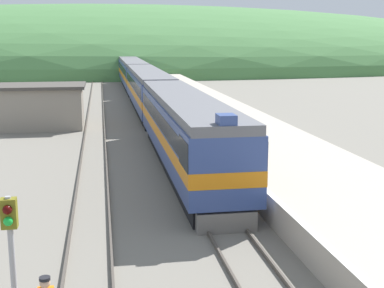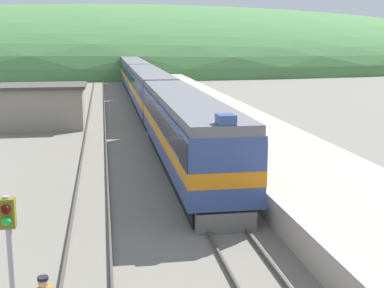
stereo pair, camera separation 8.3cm
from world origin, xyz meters
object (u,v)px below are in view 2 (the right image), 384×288
carriage_second (149,89)px  signal_post_siding (9,236)px  carriage_fourth (126,65)px  carriage_third (134,73)px  express_train_lead_car (185,129)px

carriage_second → signal_post_siding: size_ratio=6.58×
carriage_second → carriage_fourth: size_ratio=1.00×
carriage_second → carriage_fourth: (0.00, 47.03, 0.00)m
carriage_second → carriage_fourth: bearing=90.0°
carriage_third → carriage_fourth: (0.00, 23.52, 0.00)m
express_train_lead_car → carriage_third: (0.00, 46.19, -0.01)m
express_train_lead_car → carriage_fourth: express_train_lead_car is taller
carriage_second → carriage_fourth: 47.03m
carriage_second → carriage_third: bearing=90.0°
carriage_fourth → signal_post_siding: size_ratio=6.58×
carriage_third → signal_post_siding: bearing=-96.1°
carriage_second → carriage_fourth: same height
carriage_second → carriage_third: size_ratio=1.00×
carriage_second → express_train_lead_car: bearing=-90.0°
carriage_second → signal_post_siding: (-6.57, -38.29, 0.32)m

